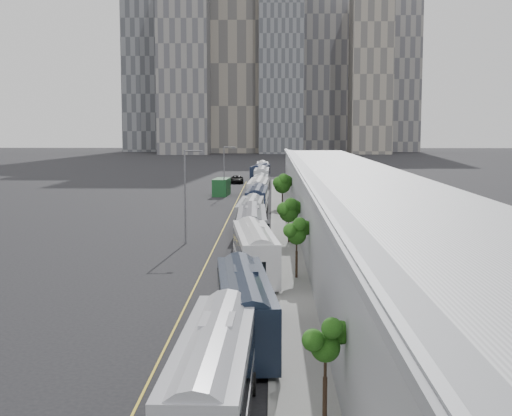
{
  "coord_description": "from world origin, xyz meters",
  "views": [
    {
      "loc": [
        4.17,
        -19.12,
        11.6
      ],
      "look_at": [
        2.4,
        57.33,
        3.0
      ],
      "focal_mm": 50.0,
      "sensor_mm": 36.0,
      "label": 1
    }
  ],
  "objects_px": {
    "bus_2": "(255,256)",
    "bus_10": "(263,171)",
    "bus_7": "(261,187)",
    "bus_8": "(262,179)",
    "bus_1": "(244,314)",
    "bus_0": "(215,387)",
    "street_lamp_far": "(225,168)",
    "suv": "(237,179)",
    "bus_3": "(252,232)",
    "bus_5": "(257,203)",
    "bus_9": "(260,175)",
    "shipping_container": "(222,187)",
    "bus_6": "(258,193)",
    "bus_4": "(250,217)",
    "street_lamp_near": "(187,190)"
  },
  "relations": [
    {
      "from": "bus_0",
      "to": "bus_4",
      "type": "bearing_deg",
      "value": 91.14
    },
    {
      "from": "suv",
      "to": "bus_8",
      "type": "bearing_deg",
      "value": -66.96
    },
    {
      "from": "bus_7",
      "to": "street_lamp_near",
      "type": "distance_m",
      "value": 52.77
    },
    {
      "from": "bus_3",
      "to": "street_lamp_far",
      "type": "xyz_separation_m",
      "value": [
        -5.96,
        51.21,
        3.29
      ]
    },
    {
      "from": "bus_3",
      "to": "bus_9",
      "type": "xyz_separation_m",
      "value": [
        -0.57,
        82.64,
        0.04
      ]
    },
    {
      "from": "bus_8",
      "to": "bus_9",
      "type": "height_order",
      "value": "bus_9"
    },
    {
      "from": "bus_5",
      "to": "shipping_container",
      "type": "height_order",
      "value": "bus_5"
    },
    {
      "from": "bus_10",
      "to": "street_lamp_near",
      "type": "bearing_deg",
      "value": -94.76
    },
    {
      "from": "bus_0",
      "to": "bus_8",
      "type": "height_order",
      "value": "bus_8"
    },
    {
      "from": "bus_0",
      "to": "street_lamp_far",
      "type": "height_order",
      "value": "street_lamp_far"
    },
    {
      "from": "bus_0",
      "to": "bus_4",
      "type": "distance_m",
      "value": 53.07
    },
    {
      "from": "bus_7",
      "to": "bus_10",
      "type": "xyz_separation_m",
      "value": [
        -0.26,
        42.16,
        0.15
      ]
    },
    {
      "from": "street_lamp_far",
      "to": "shipping_container",
      "type": "distance_m",
      "value": 4.75
    },
    {
      "from": "bus_1",
      "to": "bus_7",
      "type": "relative_size",
      "value": 1.09
    },
    {
      "from": "bus_2",
      "to": "bus_10",
      "type": "xyz_separation_m",
      "value": [
        -0.92,
        110.4,
        -0.01
      ]
    },
    {
      "from": "bus_6",
      "to": "bus_7",
      "type": "xyz_separation_m",
      "value": [
        0.13,
        14.99,
        -0.18
      ]
    },
    {
      "from": "street_lamp_far",
      "to": "shipping_container",
      "type": "height_order",
      "value": "street_lamp_far"
    },
    {
      "from": "shipping_container",
      "to": "bus_1",
      "type": "bearing_deg",
      "value": -81.25
    },
    {
      "from": "bus_0",
      "to": "shipping_container",
      "type": "distance_m",
      "value": 96.11
    },
    {
      "from": "bus_4",
      "to": "bus_3",
      "type": "bearing_deg",
      "value": -86.08
    },
    {
      "from": "bus_5",
      "to": "street_lamp_far",
      "type": "xyz_separation_m",
      "value": [
        -5.87,
        23.68,
        3.35
      ]
    },
    {
      "from": "bus_10",
      "to": "bus_4",
      "type": "bearing_deg",
      "value": -91.08
    },
    {
      "from": "bus_7",
      "to": "shipping_container",
      "type": "height_order",
      "value": "bus_7"
    },
    {
      "from": "bus_2",
      "to": "bus_7",
      "type": "relative_size",
      "value": 1.12
    },
    {
      "from": "bus_6",
      "to": "bus_8",
      "type": "distance_m",
      "value": 30.85
    },
    {
      "from": "bus_1",
      "to": "bus_9",
      "type": "bearing_deg",
      "value": 84.99
    },
    {
      "from": "bus_7",
      "to": "bus_6",
      "type": "bearing_deg",
      "value": -89.52
    },
    {
      "from": "bus_6",
      "to": "suv",
      "type": "xyz_separation_m",
      "value": [
        -5.32,
        41.81,
        -0.86
      ]
    },
    {
      "from": "bus_6",
      "to": "street_lamp_far",
      "type": "distance_m",
      "value": 13.05
    },
    {
      "from": "bus_0",
      "to": "bus_9",
      "type": "xyz_separation_m",
      "value": [
        -0.34,
        124.2,
        0.04
      ]
    },
    {
      "from": "bus_5",
      "to": "bus_7",
      "type": "distance_m",
      "value": 27.43
    },
    {
      "from": "bus_7",
      "to": "bus_2",
      "type": "bearing_deg",
      "value": -88.47
    },
    {
      "from": "bus_2",
      "to": "bus_10",
      "type": "distance_m",
      "value": 110.4
    },
    {
      "from": "bus_4",
      "to": "bus_9",
      "type": "distance_m",
      "value": 71.13
    },
    {
      "from": "bus_9",
      "to": "bus_10",
      "type": "bearing_deg",
      "value": 94.95
    },
    {
      "from": "bus_8",
      "to": "bus_1",
      "type": "bearing_deg",
      "value": -89.31
    },
    {
      "from": "bus_3",
      "to": "bus_5",
      "type": "bearing_deg",
      "value": 88.73
    },
    {
      "from": "bus_5",
      "to": "suv",
      "type": "height_order",
      "value": "bus_5"
    },
    {
      "from": "bus_2",
      "to": "bus_9",
      "type": "bearing_deg",
      "value": 84.8
    },
    {
      "from": "bus_8",
      "to": "suv",
      "type": "distance_m",
      "value": 12.25
    },
    {
      "from": "bus_3",
      "to": "bus_5",
      "type": "xyz_separation_m",
      "value": [
        -0.08,
        27.53,
        -0.06
      ]
    },
    {
      "from": "bus_7",
      "to": "bus_8",
      "type": "relative_size",
      "value": 0.89
    },
    {
      "from": "bus_6",
      "to": "street_lamp_near",
      "type": "distance_m",
      "value": 37.96
    },
    {
      "from": "suv",
      "to": "bus_6",
      "type": "bearing_deg",
      "value": -85.94
    },
    {
      "from": "bus_1",
      "to": "shipping_container",
      "type": "relative_size",
      "value": 2.03
    },
    {
      "from": "bus_2",
      "to": "bus_9",
      "type": "relative_size",
      "value": 0.97
    },
    {
      "from": "bus_7",
      "to": "bus_8",
      "type": "xyz_separation_m",
      "value": [
        -0.05,
        15.86,
        0.19
      ]
    },
    {
      "from": "bus_0",
      "to": "bus_7",
      "type": "relative_size",
      "value": 1.11
    },
    {
      "from": "bus_4",
      "to": "bus_5",
      "type": "xyz_separation_m",
      "value": [
        0.41,
        16.02,
        0.02
      ]
    },
    {
      "from": "bus_5",
      "to": "street_lamp_near",
      "type": "relative_size",
      "value": 1.38
    }
  ]
}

